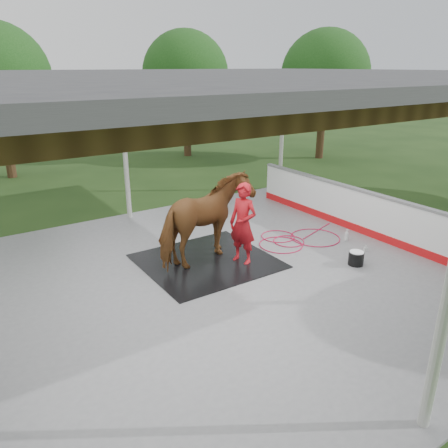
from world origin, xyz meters
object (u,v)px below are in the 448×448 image
dasher_board (366,214)px  horse (206,220)px  handler (243,224)px  wash_bucket (356,258)px

dasher_board → horse: bearing=169.3°
handler → dasher_board: bearing=65.6°
wash_bucket → handler: bearing=142.9°
horse → wash_bucket: 3.41m
horse → handler: 0.80m
handler → horse: bearing=-143.2°
dasher_board → horse: (-4.34, 0.82, 0.44)m
dasher_board → horse: horse is taller
handler → wash_bucket: bearing=34.2°
dasher_board → wash_bucket: dasher_board is taller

